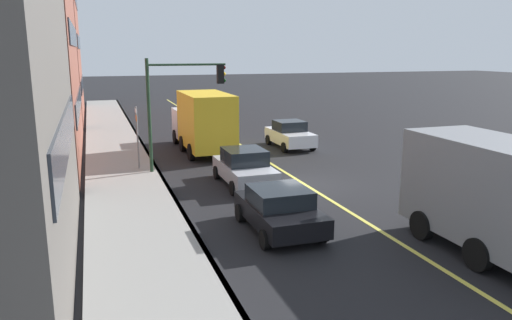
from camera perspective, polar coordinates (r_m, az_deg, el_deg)
name	(u,v)px	position (r m, az deg, el deg)	size (l,w,h in m)	color
ground	(304,184)	(21.64, 5.57, -2.78)	(200.00, 200.00, 0.00)	black
sidewalk_slab	(130,198)	(19.87, -14.38, -4.30)	(80.00, 3.38, 0.15)	gray
curb_edge	(171,194)	(20.03, -9.79, -3.94)	(80.00, 0.16, 0.15)	slate
lane_stripe_center	(304,184)	(21.64, 5.57, -2.77)	(80.00, 0.16, 0.01)	#D8CC4C
car_silver	(244,167)	(21.21, -1.35, -0.84)	(4.17, 2.01, 1.59)	#A8AAB2
car_white	(290,134)	(29.57, 3.95, 2.97)	(4.04, 1.98, 1.61)	silver
car_black	(279,209)	(15.86, 2.74, -5.70)	(3.88, 2.10, 1.44)	black
truck_gray	(506,200)	(15.10, 27.01, -4.11)	(6.75, 2.60, 3.29)	silver
truck_yellow	(203,121)	(28.19, -6.15, 4.49)	(7.24, 2.52, 3.43)	silver
traffic_light_mast	(180,95)	(23.25, -8.84, 7.46)	(0.28, 3.75, 5.38)	#1E3823
street_sign_post	(137,134)	(24.12, -13.62, 2.99)	(0.60, 0.08, 3.14)	slate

